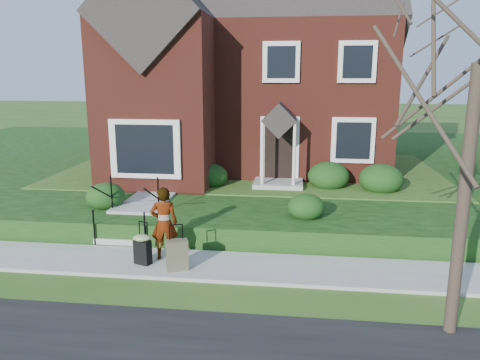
% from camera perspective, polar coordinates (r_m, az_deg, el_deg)
% --- Properties ---
extents(ground, '(120.00, 120.00, 0.00)m').
position_cam_1_polar(ground, '(10.68, -3.25, -10.60)').
color(ground, '#2D5119').
rests_on(ground, ground).
extents(sidewalk, '(60.00, 1.60, 0.08)m').
position_cam_1_polar(sidewalk, '(10.66, -3.25, -10.40)').
color(sidewalk, '#9E9B93').
rests_on(sidewalk, ground).
extents(terrace, '(44.00, 20.00, 0.60)m').
position_cam_1_polar(terrace, '(21.02, 12.98, 1.73)').
color(terrace, black).
rests_on(terrace, ground).
extents(walkway, '(1.20, 6.00, 0.06)m').
position_cam_1_polar(walkway, '(15.67, -9.03, -0.63)').
color(walkway, '#9E9B93').
rests_on(walkway, terrace).
extents(main_house, '(10.40, 10.20, 9.40)m').
position_cam_1_polar(main_house, '(19.37, 1.18, 15.89)').
color(main_house, maroon).
rests_on(main_house, terrace).
extents(front_steps, '(1.40, 2.02, 1.50)m').
position_cam_1_polar(front_steps, '(12.82, -12.88, -4.58)').
color(front_steps, '#9E9B93').
rests_on(front_steps, ground).
extents(foundation_shrubs, '(10.05, 4.57, 1.04)m').
position_cam_1_polar(foundation_shrubs, '(14.93, 0.22, 0.55)').
color(foundation_shrubs, black).
rests_on(foundation_shrubs, terrace).
extents(woman, '(0.69, 0.53, 1.69)m').
position_cam_1_polar(woman, '(10.79, -9.24, -5.23)').
color(woman, '#999999').
rests_on(woman, sidewalk).
extents(suitcase_black, '(0.49, 0.45, 0.98)m').
position_cam_1_polar(suitcase_black, '(10.74, -11.80, -8.08)').
color(suitcase_black, black).
rests_on(suitcase_black, sidewalk).
extents(suitcase_olive, '(0.53, 0.41, 1.01)m').
position_cam_1_polar(suitcase_olive, '(10.33, -7.68, -9.03)').
color(suitcase_olive, brown).
rests_on(suitcase_olive, sidewalk).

